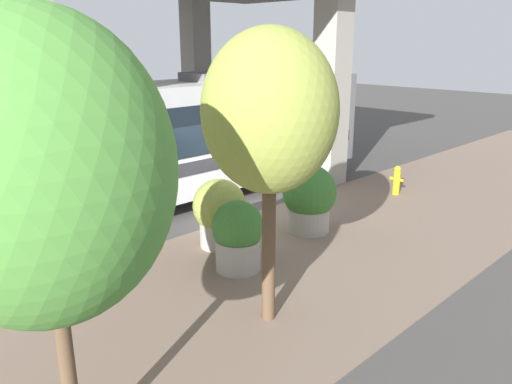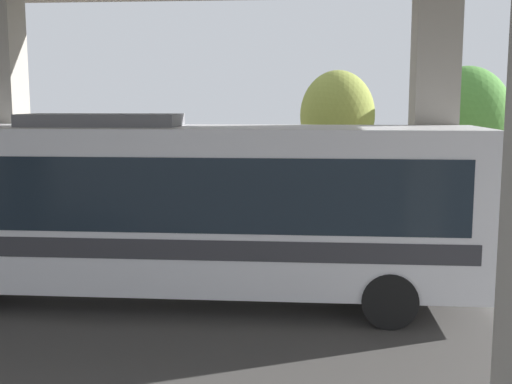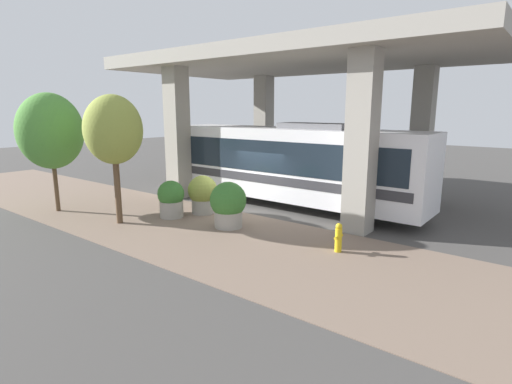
{
  "view_description": "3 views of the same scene",
  "coord_description": "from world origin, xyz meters",
  "views": [
    {
      "loc": [
        -9.46,
        8.42,
        4.62
      ],
      "look_at": [
        -1.3,
        0.42,
        1.15
      ],
      "focal_mm": 35.0,
      "sensor_mm": 36.0,
      "label": 1
    },
    {
      "loc": [
        14.42,
        2.12,
        4.01
      ],
      "look_at": [
        -0.9,
        0.85,
        1.8
      ],
      "focal_mm": 45.0,
      "sensor_mm": 36.0,
      "label": 2
    },
    {
      "loc": [
        -12.58,
        -10.34,
        4.33
      ],
      "look_at": [
        -0.17,
        -0.65,
        1.04
      ],
      "focal_mm": 28.0,
      "sensor_mm": 36.0,
      "label": 3
    }
  ],
  "objects": [
    {
      "name": "street_tree_near",
      "position": [
        -4.69,
        6.64,
        3.41
      ],
      "size": [
        2.61,
        2.61,
        4.99
      ],
      "color": "brown",
      "rests_on": "ground"
    },
    {
      "name": "planter_middle",
      "position": [
        -1.12,
        1.43,
        0.85
      ],
      "size": [
        1.23,
        1.23,
        1.62
      ],
      "color": "#9E998E",
      "rests_on": "ground"
    },
    {
      "name": "bus",
      "position": [
        2.18,
        -0.7,
        2.03
      ],
      "size": [
        2.58,
        12.18,
        3.74
      ],
      "color": "silver",
      "rests_on": "ground"
    },
    {
      "name": "fire_hydrant",
      "position": [
        -1.86,
        -5.17,
        0.47
      ],
      "size": [
        0.44,
        0.21,
        0.93
      ],
      "color": "gold",
      "rests_on": "ground"
    },
    {
      "name": "sidewalk_strip",
      "position": [
        -3.0,
        0.0,
        0.01
      ],
      "size": [
        6.0,
        40.0,
        0.02
      ],
      "color": "#7A6656",
      "rests_on": "ground"
    },
    {
      "name": "street_tree_far",
      "position": [
        -4.14,
        2.92,
        3.55
      ],
      "size": [
        2.13,
        2.13,
        4.85
      ],
      "color": "brown",
      "rests_on": "ground"
    },
    {
      "name": "planter_back",
      "position": [
        -1.98,
        -0.76,
        0.88
      ],
      "size": [
        1.35,
        1.35,
        1.72
      ],
      "color": "#9E998E",
      "rests_on": "ground"
    },
    {
      "name": "planter_front",
      "position": [
        -2.35,
        1.99,
        0.77
      ],
      "size": [
        1.07,
        1.07,
        1.52
      ],
      "color": "#9E998E",
      "rests_on": "ground"
    },
    {
      "name": "ground_plane",
      "position": [
        0.0,
        0.0,
        0.0
      ],
      "size": [
        80.0,
        80.0,
        0.0
      ],
      "primitive_type": "plane",
      "color": "#474442",
      "rests_on": "ground"
    }
  ]
}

